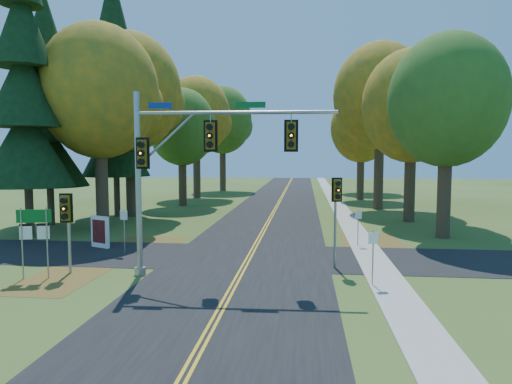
# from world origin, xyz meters

# --- Properties ---
(ground) EXTENTS (160.00, 160.00, 0.00)m
(ground) POSITION_xyz_m (0.00, 0.00, 0.00)
(ground) COLOR #364C1B
(ground) RESTS_ON ground
(road_main) EXTENTS (8.00, 160.00, 0.02)m
(road_main) POSITION_xyz_m (0.00, 0.00, 0.01)
(road_main) COLOR black
(road_main) RESTS_ON ground
(road_cross) EXTENTS (60.00, 6.00, 0.02)m
(road_cross) POSITION_xyz_m (0.00, 2.00, 0.01)
(road_cross) COLOR black
(road_cross) RESTS_ON ground
(centerline_left) EXTENTS (0.10, 160.00, 0.01)m
(centerline_left) POSITION_xyz_m (-0.10, 0.00, 0.03)
(centerline_left) COLOR gold
(centerline_left) RESTS_ON road_main
(centerline_right) EXTENTS (0.10, 160.00, 0.01)m
(centerline_right) POSITION_xyz_m (0.10, 0.00, 0.03)
(centerline_right) COLOR gold
(centerline_right) RESTS_ON road_main
(sidewalk_east) EXTENTS (1.60, 160.00, 0.06)m
(sidewalk_east) POSITION_xyz_m (6.20, 0.00, 0.03)
(sidewalk_east) COLOR #9E998E
(sidewalk_east) RESTS_ON ground
(leaf_patch_w_near) EXTENTS (4.00, 6.00, 0.00)m
(leaf_patch_w_near) POSITION_xyz_m (-6.50, 4.00, 0.01)
(leaf_patch_w_near) COLOR brown
(leaf_patch_w_near) RESTS_ON ground
(leaf_patch_e) EXTENTS (3.50, 8.00, 0.00)m
(leaf_patch_e) POSITION_xyz_m (6.80, 6.00, 0.01)
(leaf_patch_e) COLOR brown
(leaf_patch_e) RESTS_ON ground
(leaf_patch_w_far) EXTENTS (3.00, 5.00, 0.00)m
(leaf_patch_w_far) POSITION_xyz_m (-7.50, -3.00, 0.01)
(leaf_patch_w_far) COLOR brown
(leaf_patch_w_far) RESTS_ON ground
(tree_w_a) EXTENTS (8.00, 8.00, 14.15)m
(tree_w_a) POSITION_xyz_m (-11.13, 9.38, 9.49)
(tree_w_a) COLOR #38281C
(tree_w_a) RESTS_ON ground
(tree_e_a) EXTENTS (7.20, 7.20, 12.73)m
(tree_e_a) POSITION_xyz_m (11.57, 8.77, 8.53)
(tree_e_a) COLOR #38281C
(tree_e_a) RESTS_ON ground
(tree_w_b) EXTENTS (8.60, 8.60, 15.38)m
(tree_w_b) POSITION_xyz_m (-11.72, 16.29, 10.37)
(tree_w_b) COLOR #38281C
(tree_w_b) RESTS_ON ground
(tree_e_b) EXTENTS (7.60, 7.60, 13.33)m
(tree_e_b) POSITION_xyz_m (10.97, 15.58, 8.90)
(tree_e_b) COLOR #38281C
(tree_e_b) RESTS_ON ground
(tree_w_c) EXTENTS (6.80, 6.80, 11.91)m
(tree_w_c) POSITION_xyz_m (-9.54, 24.47, 7.94)
(tree_w_c) COLOR #38281C
(tree_w_c) RESTS_ON ground
(tree_e_c) EXTENTS (8.80, 8.80, 15.79)m
(tree_e_c) POSITION_xyz_m (9.88, 23.69, 10.66)
(tree_e_c) COLOR #38281C
(tree_e_c) RESTS_ON ground
(tree_w_d) EXTENTS (8.20, 8.20, 14.56)m
(tree_w_d) POSITION_xyz_m (-10.13, 33.18, 9.78)
(tree_w_d) COLOR #38281C
(tree_w_d) RESTS_ON ground
(tree_e_d) EXTENTS (7.00, 7.00, 12.32)m
(tree_e_d) POSITION_xyz_m (9.26, 32.87, 8.24)
(tree_e_d) COLOR #38281C
(tree_e_d) RESTS_ON ground
(tree_w_e) EXTENTS (8.40, 8.40, 14.97)m
(tree_w_e) POSITION_xyz_m (-8.92, 44.09, 10.07)
(tree_w_e) COLOR #38281C
(tree_w_e) RESTS_ON ground
(tree_e_e) EXTENTS (7.80, 7.80, 13.74)m
(tree_e_e) POSITION_xyz_m (10.47, 43.58, 9.19)
(tree_e_e) COLOR #38281C
(tree_e_e) RESTS_ON ground
(pine_a) EXTENTS (5.60, 5.60, 19.48)m
(pine_a) POSITION_xyz_m (-14.50, 6.00, 9.18)
(pine_a) COLOR #38281C
(pine_a) RESTS_ON ground
(pine_b) EXTENTS (5.60, 5.60, 17.31)m
(pine_b) POSITION_xyz_m (-16.00, 11.00, 8.16)
(pine_b) COLOR #38281C
(pine_b) RESTS_ON ground
(pine_c) EXTENTS (5.60, 5.60, 20.56)m
(pine_c) POSITION_xyz_m (-13.00, 16.00, 9.69)
(pine_c) COLOR #38281C
(pine_c) RESTS_ON ground
(traffic_mast) EXTENTS (8.71, 0.93, 7.90)m
(traffic_mast) POSITION_xyz_m (-2.18, -1.97, 5.08)
(traffic_mast) COLOR #9A9DA3
(traffic_mast) RESTS_ON ground
(east_signal_pole) EXTENTS (0.48, 0.57, 4.21)m
(east_signal_pole) POSITION_xyz_m (4.23, -0.03, 3.19)
(east_signal_pole) COLOR gray
(east_signal_pole) RESTS_ON ground
(ped_signal_pole) EXTENTS (0.56, 0.66, 3.58)m
(ped_signal_pole) POSITION_xyz_m (-7.49, -2.24, 2.66)
(ped_signal_pole) COLOR #95979E
(ped_signal_pole) RESTS_ON ground
(route_sign_cluster) EXTENTS (1.38, 0.35, 3.02)m
(route_sign_cluster) POSITION_xyz_m (-8.50, -3.04, 2.13)
(route_sign_cluster) COLOR gray
(route_sign_cluster) RESTS_ON ground
(info_kiosk) EXTENTS (1.25, 0.70, 1.79)m
(info_kiosk) POSITION_xyz_m (-8.64, 3.38, 0.89)
(info_kiosk) COLOR white
(info_kiosk) RESTS_ON ground
(reg_sign_e_north) EXTENTS (0.40, 0.10, 2.08)m
(reg_sign_e_north) POSITION_xyz_m (5.85, 5.35, 1.43)
(reg_sign_e_north) COLOR gray
(reg_sign_e_north) RESTS_ON ground
(reg_sign_e_south) EXTENTS (0.41, 0.18, 2.25)m
(reg_sign_e_south) POSITION_xyz_m (5.52, -2.63, 1.54)
(reg_sign_e_south) COLOR gray
(reg_sign_e_south) RESTS_ON ground
(reg_sign_w) EXTENTS (0.45, 0.15, 2.39)m
(reg_sign_w) POSITION_xyz_m (-6.66, 1.99, 1.64)
(reg_sign_w) COLOR gray
(reg_sign_w) RESTS_ON ground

